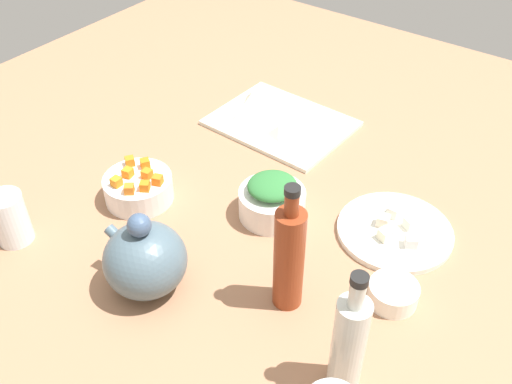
# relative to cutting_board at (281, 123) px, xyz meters

# --- Properties ---
(tabletop) EXTENTS (1.90, 1.90, 0.03)m
(tabletop) POSITION_rel_cutting_board_xyz_m (-0.14, 0.29, -0.02)
(tabletop) COLOR #9E6F50
(tabletop) RESTS_ON ground
(cutting_board) EXTENTS (0.32, 0.25, 0.01)m
(cutting_board) POSITION_rel_cutting_board_xyz_m (0.00, 0.00, 0.00)
(cutting_board) COLOR silver
(cutting_board) RESTS_ON tabletop
(plate_tofu) EXTENTS (0.22, 0.22, 0.01)m
(plate_tofu) POSITION_rel_cutting_board_xyz_m (-0.39, 0.18, 0.00)
(plate_tofu) COLOR white
(plate_tofu) RESTS_ON tabletop
(bowl_greens) EXTENTS (0.13, 0.13, 0.06)m
(bowl_greens) POSITION_rel_cutting_board_xyz_m (-0.17, 0.28, 0.02)
(bowl_greens) COLOR white
(bowl_greens) RESTS_ON tabletop
(bowl_carrots) EXTENTS (0.14, 0.14, 0.05)m
(bowl_carrots) POSITION_rel_cutting_board_xyz_m (0.08, 0.39, 0.02)
(bowl_carrots) COLOR white
(bowl_carrots) RESTS_ON tabletop
(bowl_small_side) EXTENTS (0.08, 0.08, 0.04)m
(bowl_small_side) POSITION_rel_cutting_board_xyz_m (-0.46, 0.33, 0.01)
(bowl_small_side) COLOR white
(bowl_small_side) RESTS_ON tabletop
(teapot) EXTENTS (0.16, 0.14, 0.16)m
(teapot) POSITION_rel_cutting_board_xyz_m (-0.10, 0.55, 0.06)
(teapot) COLOR #4C626E
(teapot) RESTS_ON tabletop
(bottle_0) EXTENTS (0.05, 0.05, 0.23)m
(bottle_0) POSITION_rel_cutting_board_xyz_m (-0.46, 0.52, 0.09)
(bottle_0) COLOR silver
(bottle_0) RESTS_ON tabletop
(bottle_1) EXTENTS (0.05, 0.05, 0.25)m
(bottle_1) POSITION_rel_cutting_board_xyz_m (-0.31, 0.44, 0.10)
(bottle_1) COLOR maroon
(bottle_1) RESTS_ON tabletop
(drinking_glass_0) EXTENTS (0.07, 0.07, 0.10)m
(drinking_glass_0) POSITION_rel_cutting_board_xyz_m (0.18, 0.62, 0.05)
(drinking_glass_0) COLOR white
(drinking_glass_0) RESTS_ON tabletop
(carrot_cube_0) EXTENTS (0.02, 0.02, 0.02)m
(carrot_cube_0) POSITION_rel_cutting_board_xyz_m (0.06, 0.38, 0.06)
(carrot_cube_0) COLOR orange
(carrot_cube_0) RESTS_ON bowl_carrots
(carrot_cube_1) EXTENTS (0.02, 0.02, 0.02)m
(carrot_cube_1) POSITION_rel_cutting_board_xyz_m (0.10, 0.40, 0.06)
(carrot_cube_1) COLOR orange
(carrot_cube_1) RESTS_ON bowl_carrots
(carrot_cube_2) EXTENTS (0.03, 0.03, 0.02)m
(carrot_cube_2) POSITION_rel_cutting_board_xyz_m (0.06, 0.43, 0.06)
(carrot_cube_2) COLOR orange
(carrot_cube_2) RESTS_ON bowl_carrots
(carrot_cube_3) EXTENTS (0.02, 0.02, 0.02)m
(carrot_cube_3) POSITION_rel_cutting_board_xyz_m (0.03, 0.38, 0.06)
(carrot_cube_3) COLOR orange
(carrot_cube_3) RESTS_ON bowl_carrots
(carrot_cube_4) EXTENTS (0.02, 0.02, 0.02)m
(carrot_cube_4) POSITION_rel_cutting_board_xyz_m (0.09, 0.36, 0.06)
(carrot_cube_4) COLOR orange
(carrot_cube_4) RESTS_ON bowl_carrots
(carrot_cube_5) EXTENTS (0.02, 0.02, 0.02)m
(carrot_cube_5) POSITION_rel_cutting_board_xyz_m (0.09, 0.43, 0.06)
(carrot_cube_5) COLOR orange
(carrot_cube_5) RESTS_ON bowl_carrots
(carrot_cube_6) EXTENTS (0.02, 0.02, 0.02)m
(carrot_cube_6) POSITION_rel_cutting_board_xyz_m (0.12, 0.37, 0.06)
(carrot_cube_6) COLOR orange
(carrot_cube_6) RESTS_ON bowl_carrots
(carrot_cube_7) EXTENTS (0.02, 0.02, 0.02)m
(carrot_cube_7) POSITION_rel_cutting_board_xyz_m (0.04, 0.41, 0.06)
(carrot_cube_7) COLOR orange
(carrot_cube_7) RESTS_ON bowl_carrots
(chopped_greens_mound) EXTENTS (0.13, 0.13, 0.03)m
(chopped_greens_mound) POSITION_rel_cutting_board_xyz_m (-0.17, 0.28, 0.07)
(chopped_greens_mound) COLOR #2F7336
(chopped_greens_mound) RESTS_ON bowl_greens
(tofu_cube_0) EXTENTS (0.03, 0.03, 0.02)m
(tofu_cube_0) POSITION_rel_cutting_board_xyz_m (-0.41, 0.16, 0.02)
(tofu_cube_0) COLOR white
(tofu_cube_0) RESTS_ON plate_tofu
(tofu_cube_1) EXTENTS (0.03, 0.03, 0.02)m
(tofu_cube_1) POSITION_rel_cutting_board_xyz_m (-0.36, 0.19, 0.02)
(tofu_cube_1) COLOR white
(tofu_cube_1) RESTS_ON plate_tofu
(tofu_cube_2) EXTENTS (0.02, 0.02, 0.02)m
(tofu_cube_2) POSITION_rel_cutting_board_xyz_m (-0.37, 0.15, 0.02)
(tofu_cube_2) COLOR silver
(tofu_cube_2) RESTS_ON plate_tofu
(tofu_cube_3) EXTENTS (0.03, 0.03, 0.02)m
(tofu_cube_3) POSITION_rel_cutting_board_xyz_m (-0.38, 0.22, 0.02)
(tofu_cube_3) COLOR white
(tofu_cube_3) RESTS_ON plate_tofu
(tofu_cube_4) EXTENTS (0.03, 0.03, 0.02)m
(tofu_cube_4) POSITION_rel_cutting_board_xyz_m (-0.43, 0.21, 0.02)
(tofu_cube_4) COLOR silver
(tofu_cube_4) RESTS_ON plate_tofu
(dumpling_0) EXTENTS (0.06, 0.06, 0.02)m
(dumpling_0) POSITION_rel_cutting_board_xyz_m (0.08, 0.06, 0.02)
(dumpling_0) COLOR beige
(dumpling_0) RESTS_ON cutting_board
(dumpling_1) EXTENTS (0.06, 0.06, 0.02)m
(dumpling_1) POSITION_rel_cutting_board_xyz_m (-0.03, 0.05, 0.02)
(dumpling_1) COLOR beige
(dumpling_1) RESTS_ON cutting_board
(dumpling_2) EXTENTS (0.05, 0.06, 0.03)m
(dumpling_2) POSITION_rel_cutting_board_xyz_m (0.11, -0.03, 0.02)
(dumpling_2) COLOR beige
(dumpling_2) RESTS_ON cutting_board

